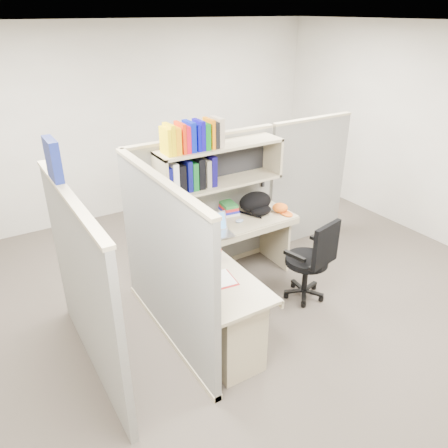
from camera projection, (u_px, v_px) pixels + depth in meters
ground at (247, 307)px, 4.59m from camera, size 6.00×6.00×0.00m
room_shell at (252, 159)px, 3.87m from camera, size 6.00×6.00×6.00m
cubicle at (194, 221)px, 4.36m from camera, size 3.79×1.84×1.95m
desk at (230, 298)px, 3.98m from camera, size 1.74×1.75×0.73m
laptop at (218, 226)px, 4.42m from camera, size 0.33×0.33×0.21m
backpack at (258, 203)px, 4.91m from camera, size 0.42×0.34×0.23m
orange_cap at (280, 208)px, 4.96m from camera, size 0.21×0.23×0.10m
snack_canister at (216, 254)px, 4.03m from camera, size 0.10×0.10×0.10m
tissue_box at (201, 280)px, 3.55m from camera, size 0.16×0.16×0.21m
mouse at (240, 221)px, 4.73m from camera, size 0.10×0.08×0.04m
paper_cup at (209, 215)px, 4.79m from camera, size 0.08×0.08×0.10m
book_stack at (228, 208)px, 4.94m from camera, size 0.21×0.26×0.12m
loose_paper at (221, 278)px, 3.75m from camera, size 0.22×0.28×0.00m
task_chair at (309, 272)px, 4.58m from camera, size 0.53×0.49×0.95m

